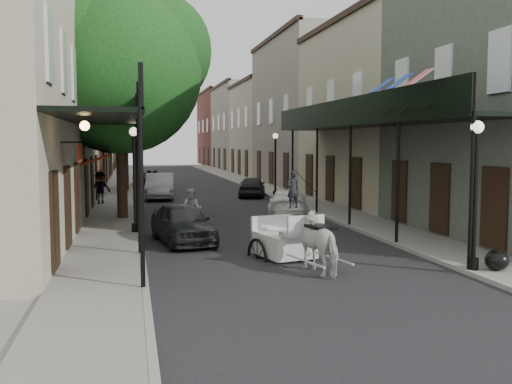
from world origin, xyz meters
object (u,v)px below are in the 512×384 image
car_right_near (288,203)px  car_right_far (252,186)px  pedestrian_sidewalk_left (100,188)px  tree_near (130,66)px  horse (323,243)px  car_left_far (150,178)px  car_left_mid (160,186)px  pedestrian_walking (192,209)px  lamppost_left (135,178)px  tree_far (129,104)px  lamppost_right_near (475,193)px  car_left_near (183,223)px  carriage (278,222)px  lamppost_right_far (275,164)px

car_right_near → car_right_far: size_ratio=1.13×
pedestrian_sidewalk_left → car_right_far: bearing=-173.1°
tree_near → horse: tree_near is taller
car_left_far → car_right_far: bearing=-62.8°
car_left_mid → pedestrian_walking: bearing=-83.0°
tree_near → lamppost_left: (0.10, -4.18, -4.44)m
tree_far → tree_near: bearing=-89.8°
lamppost_right_near → car_right_far: 21.08m
lamppost_right_near → pedestrian_walking: size_ratio=2.38×
car_left_near → pedestrian_walking: bearing=68.2°
lamppost_right_near → horse: size_ratio=2.06×
pedestrian_walking → pedestrian_sidewalk_left: bearing=131.7°
pedestrian_sidewalk_left → car_left_far: size_ratio=0.36×
horse → car_right_near: bearing=-114.9°
horse → car_left_far: horse is taller
lamppost_left → car_right_near: lamppost_left is taller
car_left_near → car_right_near: 7.81m
tree_near → horse: 13.41m
lamppost_right_near → car_left_far: 31.00m
carriage → car_right_far: size_ratio=0.68×
lamppost_right_near → car_left_far: lamppost_right_near is taller
lamppost_right_far → carriage: size_ratio=1.46×
horse → pedestrian_walking: (-2.50, 7.78, 0.02)m
pedestrian_sidewalk_left → car_right_near: size_ratio=0.39×
tree_far → lamppost_right_far: tree_far is taller
carriage → pedestrian_sidewalk_left: (-5.73, 14.62, -0.04)m
lamppost_right_near → car_right_near: bearing=97.2°
pedestrian_sidewalk_left → car_left_far: 12.58m
horse → car_right_near: (2.10, 10.82, -0.15)m
horse → car_right_far: (2.41, 20.00, -0.13)m
tree_near → car_left_mid: size_ratio=2.14×
lamppost_right_far → pedestrian_walking: lamppost_right_far is taller
tree_far → horse: bearing=-79.3°
pedestrian_sidewalk_left → car_left_mid: pedestrian_sidewalk_left is taller
car_left_far → car_right_near: 19.15m
car_left_near → car_right_far: bearing=60.2°
car_left_mid → car_right_near: 10.55m
lamppost_right_near → tree_near: bearing=124.3°
car_left_far → car_right_near: car_left_far is taller
horse → car_left_mid: size_ratio=0.40×
horse → pedestrian_walking: pedestrian_walking is taller
pedestrian_sidewalk_left → pedestrian_walking: bearing=100.0°
lamppost_right_near → pedestrian_walking: lamppost_right_near is taller
lamppost_right_near → lamppost_right_far: same height
car_right_far → pedestrian_walking: bearing=83.0°
lamppost_right_far → pedestrian_walking: size_ratio=2.38×
carriage → car_left_mid: 17.87m
car_left_mid → horse: bearing=-77.0°
car_left_near → horse: bearing=-67.9°
horse → car_left_mid: (-3.10, 20.00, -0.02)m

